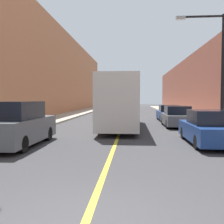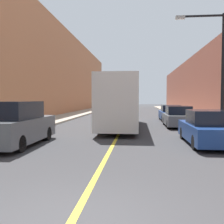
{
  "view_description": "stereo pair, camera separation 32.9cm",
  "coord_description": "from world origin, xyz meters",
  "px_view_note": "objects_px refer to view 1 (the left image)",
  "views": [
    {
      "loc": [
        0.78,
        -4.07,
        2.08
      ],
      "look_at": [
        -0.49,
        12.17,
        1.27
      ],
      "focal_mm": 42.0,
      "sensor_mm": 36.0,
      "label": 1
    },
    {
      "loc": [
        1.11,
        -4.04,
        2.08
      ],
      "look_at": [
        -0.49,
        12.17,
        1.27
      ],
      "focal_mm": 42.0,
      "sensor_mm": 36.0,
      "label": 2
    }
  ],
  "objects_px": {
    "parked_suv_left": "(18,125)",
    "car_right_far": "(168,114)",
    "car_right_near": "(208,129)",
    "car_right_mid": "(177,117)",
    "bus": "(121,102)",
    "street_lamp_right": "(218,65)"
  },
  "relations": [
    {
      "from": "bus",
      "to": "car_right_mid",
      "type": "height_order",
      "value": "bus"
    },
    {
      "from": "car_right_mid",
      "to": "car_right_far",
      "type": "bearing_deg",
      "value": 89.07
    },
    {
      "from": "bus",
      "to": "car_right_near",
      "type": "bearing_deg",
      "value": -56.59
    },
    {
      "from": "bus",
      "to": "street_lamp_right",
      "type": "distance_m",
      "value": 7.18
    },
    {
      "from": "car_right_mid",
      "to": "street_lamp_right",
      "type": "bearing_deg",
      "value": -75.74
    },
    {
      "from": "car_right_mid",
      "to": "parked_suv_left",
      "type": "bearing_deg",
      "value": -134.01
    },
    {
      "from": "car_right_mid",
      "to": "bus",
      "type": "bearing_deg",
      "value": -166.98
    },
    {
      "from": "street_lamp_right",
      "to": "car_right_mid",
      "type": "bearing_deg",
      "value": 104.26
    },
    {
      "from": "car_right_near",
      "to": "car_right_mid",
      "type": "xyz_separation_m",
      "value": [
        -0.19,
        7.52,
        -0.01
      ]
    },
    {
      "from": "parked_suv_left",
      "to": "car_right_far",
      "type": "bearing_deg",
      "value": 59.1
    },
    {
      "from": "parked_suv_left",
      "to": "car_right_mid",
      "type": "xyz_separation_m",
      "value": [
        8.36,
        8.65,
        -0.21
      ]
    },
    {
      "from": "bus",
      "to": "car_right_near",
      "type": "distance_m",
      "value": 7.94
    },
    {
      "from": "car_right_far",
      "to": "street_lamp_right",
      "type": "height_order",
      "value": "street_lamp_right"
    },
    {
      "from": "car_right_near",
      "to": "car_right_far",
      "type": "bearing_deg",
      "value": 90.43
    },
    {
      "from": "car_right_near",
      "to": "car_right_mid",
      "type": "bearing_deg",
      "value": 91.42
    },
    {
      "from": "parked_suv_left",
      "to": "car_right_far",
      "type": "relative_size",
      "value": 1.05
    },
    {
      "from": "parked_suv_left",
      "to": "street_lamp_right",
      "type": "relative_size",
      "value": 0.77
    },
    {
      "from": "car_right_near",
      "to": "bus",
      "type": "bearing_deg",
      "value": 123.41
    },
    {
      "from": "car_right_far",
      "to": "street_lamp_right",
      "type": "relative_size",
      "value": 0.73
    },
    {
      "from": "car_right_mid",
      "to": "street_lamp_right",
      "type": "relative_size",
      "value": 0.69
    },
    {
      "from": "car_right_far",
      "to": "street_lamp_right",
      "type": "xyz_separation_m",
      "value": [
        1.22,
        -10.61,
        3.23
      ]
    },
    {
      "from": "parked_suv_left",
      "to": "car_right_near",
      "type": "xyz_separation_m",
      "value": [
        8.55,
        1.13,
        -0.2
      ]
    }
  ]
}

